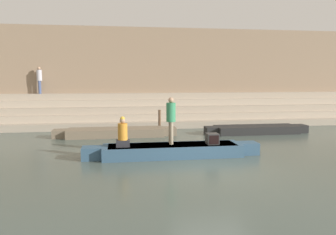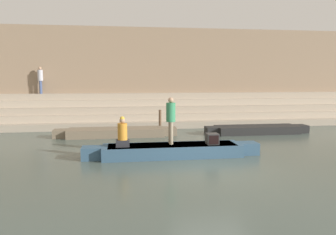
# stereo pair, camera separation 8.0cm
# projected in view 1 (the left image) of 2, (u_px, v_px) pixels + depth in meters

# --- Properties ---
(ground_plane) EXTENTS (120.00, 120.00, 0.00)m
(ground_plane) POSITION_uv_depth(u_px,v_px,m) (213.00, 171.00, 10.62)
(ground_plane) COLOR #47544C
(ghat_steps) EXTENTS (36.00, 3.26, 2.00)m
(ghat_steps) POSITION_uv_depth(u_px,v_px,m) (166.00, 113.00, 21.31)
(ghat_steps) COLOR tan
(ghat_steps) RESTS_ON ground
(back_wall) EXTENTS (34.20, 1.28, 6.36)m
(back_wall) POSITION_uv_depth(u_px,v_px,m) (162.00, 76.00, 22.78)
(back_wall) COLOR #937A60
(back_wall) RESTS_ON ground
(rowboat_main) EXTENTS (6.79, 1.32, 0.47)m
(rowboat_main) POSITION_uv_depth(u_px,v_px,m) (173.00, 150.00, 12.54)
(rowboat_main) COLOR #33516B
(rowboat_main) RESTS_ON ground
(person_standing) EXTENTS (0.35, 0.35, 1.80)m
(person_standing) POSITION_uv_depth(u_px,v_px,m) (171.00, 117.00, 12.51)
(person_standing) COLOR gray
(person_standing) RESTS_ON rowboat_main
(person_rowing) EXTENTS (0.50, 0.39, 1.13)m
(person_rowing) POSITION_uv_depth(u_px,v_px,m) (123.00, 135.00, 12.08)
(person_rowing) COLOR #28282D
(person_rowing) RESTS_ON rowboat_main
(tv_set) EXTENTS (0.45, 0.47, 0.42)m
(tv_set) POSITION_uv_depth(u_px,v_px,m) (212.00, 139.00, 12.57)
(tv_set) COLOR #2D2D2D
(tv_set) RESTS_ON rowboat_main
(moored_boat_shore) EXTENTS (5.72, 1.35, 0.42)m
(moored_boat_shore) POSITION_uv_depth(u_px,v_px,m) (256.00, 129.00, 17.83)
(moored_boat_shore) COLOR black
(moored_boat_shore) RESTS_ON ground
(moored_boat_distant) EXTENTS (6.25, 1.35, 0.42)m
(moored_boat_distant) POSITION_uv_depth(u_px,v_px,m) (116.00, 132.00, 16.88)
(moored_boat_distant) COLOR #756651
(moored_boat_distant) RESTS_ON ground
(mooring_post) EXTENTS (0.15, 0.15, 1.26)m
(mooring_post) POSITION_uv_depth(u_px,v_px,m) (160.00, 121.00, 18.03)
(mooring_post) COLOR brown
(mooring_post) RESTS_ON ground
(person_on_steps) EXTENTS (0.33, 0.33, 1.70)m
(person_on_steps) POSITION_uv_depth(u_px,v_px,m) (39.00, 78.00, 20.73)
(person_on_steps) COLOR #3D4C75
(person_on_steps) RESTS_ON ghat_steps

